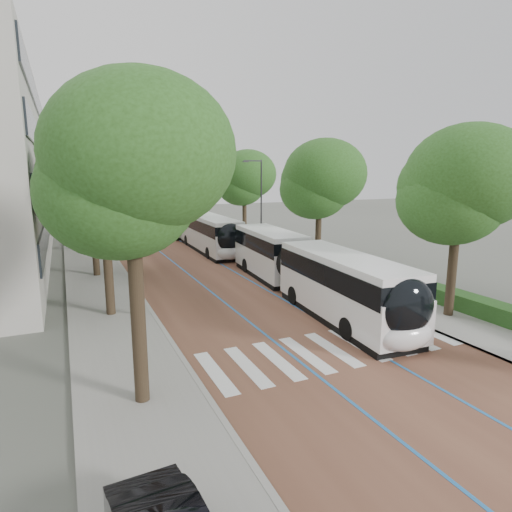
{
  "coord_description": "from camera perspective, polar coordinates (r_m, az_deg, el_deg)",
  "views": [
    {
      "loc": [
        -9.29,
        -12.49,
        7.01
      ],
      "look_at": [
        0.43,
        9.04,
        2.4
      ],
      "focal_mm": 30.0,
      "sensor_mm": 36.0,
      "label": 1
    }
  ],
  "objects": [
    {
      "name": "streetlight_far",
      "position": [
        38.05,
        0.46,
        7.74
      ],
      "size": [
        1.82,
        0.2,
        8.0
      ],
      "color": "#2C2C2E",
      "rests_on": "sidewalk_right"
    },
    {
      "name": "lamp_post_left",
      "position": [
        20.94,
        -15.32,
        2.71
      ],
      "size": [
        0.14,
        0.14,
        8.0
      ],
      "primitive_type": "cylinder",
      "color": "#2C2C2E",
      "rests_on": "sidewalk_left"
    },
    {
      "name": "sidewalk_right",
      "position": [
        55.55,
        -6.53,
        3.79
      ],
      "size": [
        4.0,
        140.0,
        0.12
      ],
      "primitive_type": "cube",
      "color": "gray",
      "rests_on": "ground"
    },
    {
      "name": "lane_line_right",
      "position": [
        54.06,
        -12.5,
        3.36
      ],
      "size": [
        0.12,
        126.0,
        0.01
      ],
      "primitive_type": "cube",
      "color": "#2266AA",
      "rests_on": "road"
    },
    {
      "name": "bus_queued_1",
      "position": [
        50.59,
        -11.19,
        4.73
      ],
      "size": [
        2.93,
        12.47,
        3.2
      ],
      "rotation": [
        0.0,
        0.0,
        0.03
      ],
      "color": "silver",
      "rests_on": "ground"
    },
    {
      "name": "road",
      "position": [
        53.77,
        -14.17,
        3.23
      ],
      "size": [
        11.0,
        140.0,
        0.02
      ],
      "primitive_type": "cube",
      "color": "brown",
      "rests_on": "ground"
    },
    {
      "name": "sidewalk_left",
      "position": [
        52.98,
        -22.17,
        2.69
      ],
      "size": [
        4.0,
        140.0,
        0.12
      ],
      "primitive_type": "cube",
      "color": "gray",
      "rests_on": "ground"
    },
    {
      "name": "kerb_left",
      "position": [
        53.08,
        -20.13,
        2.85
      ],
      "size": [
        0.2,
        140.0,
        0.14
      ],
      "primitive_type": "cube",
      "color": "gray",
      "rests_on": "ground"
    },
    {
      "name": "lead_bus",
      "position": [
        24.12,
        6.83,
        -1.93
      ],
      "size": [
        3.84,
        18.53,
        3.2
      ],
      "rotation": [
        0.0,
        0.0,
        -0.07
      ],
      "color": "black",
      "rests_on": "ground"
    },
    {
      "name": "hedge",
      "position": [
        23.16,
        30.34,
        -6.8
      ],
      "size": [
        1.2,
        14.0,
        0.8
      ],
      "primitive_type": "cube",
      "color": "#1B3D15",
      "rests_on": "sidewalk_right"
    },
    {
      "name": "bus_queued_2",
      "position": [
        63.29,
        -14.23,
        5.83
      ],
      "size": [
        3.25,
        12.52,
        3.2
      ],
      "rotation": [
        0.0,
        0.0,
        0.06
      ],
      "color": "silver",
      "rests_on": "ground"
    },
    {
      "name": "trees_left",
      "position": [
        36.89,
        -21.82,
        9.28
      ],
      "size": [
        6.26,
        60.31,
        9.36
      ],
      "color": "black",
      "rests_on": "ground"
    },
    {
      "name": "trees_right",
      "position": [
        37.15,
        2.96,
        9.72
      ],
      "size": [
        5.94,
        47.57,
        8.85
      ],
      "color": "black",
      "rests_on": "ground"
    },
    {
      "name": "lane_line_left",
      "position": [
        53.51,
        -15.85,
        3.13
      ],
      "size": [
        0.12,
        126.0,
        0.01
      ],
      "primitive_type": "cube",
      "color": "#2266AA",
      "rests_on": "road"
    },
    {
      "name": "bus_queued_0",
      "position": [
        38.61,
        -6.1,
        2.97
      ],
      "size": [
        2.82,
        12.45,
        3.2
      ],
      "rotation": [
        0.0,
        0.0,
        -0.02
      ],
      "color": "silver",
      "rests_on": "ground"
    },
    {
      "name": "kerb_right",
      "position": [
        55.0,
        -8.42,
        3.67
      ],
      "size": [
        0.2,
        140.0,
        0.14
      ],
      "primitive_type": "cube",
      "color": "gray",
      "rests_on": "ground"
    },
    {
      "name": "zebra_crossing",
      "position": [
        17.91,
        10.18,
        -12.1
      ],
      "size": [
        10.55,
        3.6,
        0.01
      ],
      "color": "silver",
      "rests_on": "ground"
    },
    {
      "name": "ground",
      "position": [
        17.07,
        11.55,
        -13.44
      ],
      "size": [
        160.0,
        160.0,
        0.0
      ],
      "primitive_type": "plane",
      "color": "#51544C",
      "rests_on": "ground"
    }
  ]
}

